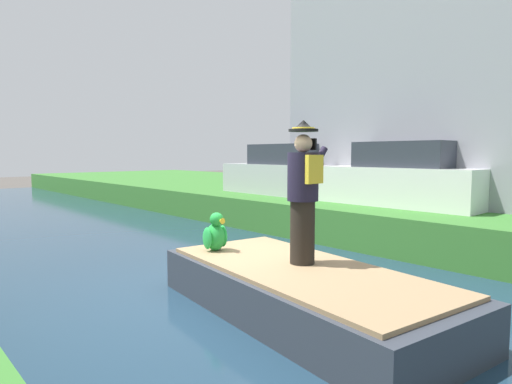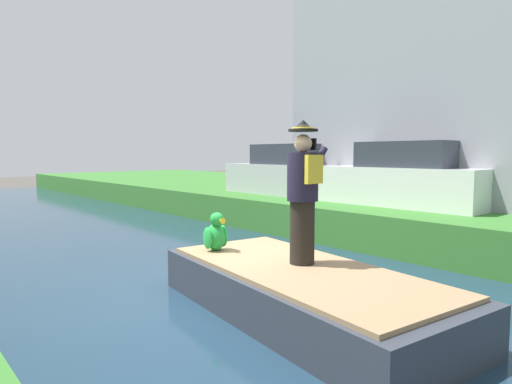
# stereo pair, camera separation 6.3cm
# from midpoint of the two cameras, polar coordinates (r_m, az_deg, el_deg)

# --- Properties ---
(ground_plane) EXTENTS (80.00, 80.00, 0.00)m
(ground_plane) POSITION_cam_midpoint_polar(r_m,az_deg,el_deg) (6.66, -2.17, -13.71)
(ground_plane) COLOR #4C4742
(canal_water) EXTENTS (6.91, 48.00, 0.10)m
(canal_water) POSITION_cam_midpoint_polar(r_m,az_deg,el_deg) (6.64, -2.17, -13.30)
(canal_water) COLOR #1E384C
(canal_water) RESTS_ON ground
(grass_bank_far) EXTENTS (9.96, 48.00, 0.91)m
(grass_bank_far) POSITION_cam_midpoint_polar(r_m,az_deg,el_deg) (13.46, 26.76, -2.70)
(grass_bank_far) COLOR #38752D
(grass_bank_far) RESTS_ON ground
(boat) EXTENTS (2.29, 4.38, 0.61)m
(boat) POSITION_cam_midpoint_polar(r_m,az_deg,el_deg) (5.71, 5.60, -12.70)
(boat) COLOR #333842
(boat) RESTS_ON canal_water
(person_pirate) EXTENTS (0.61, 0.42, 1.85)m
(person_pirate) POSITION_cam_midpoint_polar(r_m,az_deg,el_deg) (5.67, 5.85, -0.07)
(person_pirate) COLOR black
(person_pirate) RESTS_ON boat
(parrot_plush) EXTENTS (0.36, 0.35, 0.57)m
(parrot_plush) POSITION_cam_midpoint_polar(r_m,az_deg,el_deg) (6.51, -5.56, -5.47)
(parrot_plush) COLOR green
(parrot_plush) RESTS_ON boat
(parked_car_white) EXTENTS (1.74, 4.02, 1.50)m
(parked_car_white) POSITION_cam_midpoint_polar(r_m,az_deg,el_deg) (11.05, 18.21, 1.68)
(parked_car_white) COLOR white
(parked_car_white) RESTS_ON grass_bank_far
(parked_car_silver) EXTENTS (1.81, 4.04, 1.50)m
(parked_car_silver) POSITION_cam_midpoint_polar(r_m,az_deg,el_deg) (13.44, 3.64, 2.47)
(parked_car_silver) COLOR #B7B7BC
(parked_car_silver) RESTS_ON grass_bank_far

